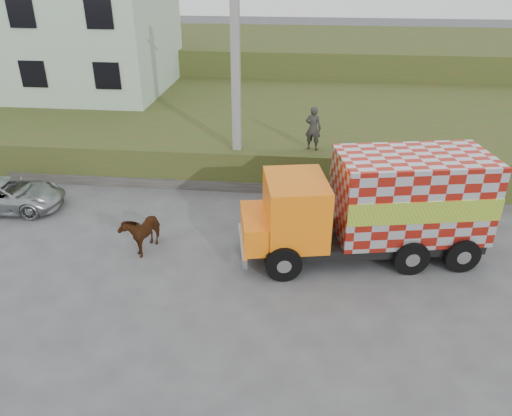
# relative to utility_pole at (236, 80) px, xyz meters

# --- Properties ---
(ground) EXTENTS (120.00, 120.00, 0.00)m
(ground) POSITION_rel_utility_pole_xyz_m (1.00, -4.60, -4.08)
(ground) COLOR #474749
(ground) RESTS_ON ground
(embankment) EXTENTS (40.00, 12.00, 1.50)m
(embankment) POSITION_rel_utility_pole_xyz_m (1.00, 5.40, -3.33)
(embankment) COLOR #324E1A
(embankment) RESTS_ON ground
(embankment_far) EXTENTS (40.00, 12.00, 3.00)m
(embankment_far) POSITION_rel_utility_pole_xyz_m (1.00, 17.40, -2.58)
(embankment_far) COLOR #324E1A
(embankment_far) RESTS_ON ground
(retaining_strip) EXTENTS (16.00, 0.50, 0.40)m
(retaining_strip) POSITION_rel_utility_pole_xyz_m (-1.00, -0.40, -3.88)
(retaining_strip) COLOR #595651
(retaining_strip) RESTS_ON ground
(building) EXTENTS (10.00, 8.00, 6.00)m
(building) POSITION_rel_utility_pole_xyz_m (-10.00, 8.40, 0.42)
(building) COLOR #ABC4A7
(building) RESTS_ON embankment
(utility_pole) EXTENTS (1.20, 0.30, 8.00)m
(utility_pole) POSITION_rel_utility_pole_xyz_m (0.00, 0.00, 0.00)
(utility_pole) COLOR gray
(utility_pole) RESTS_ON ground
(cargo_truck) EXTENTS (7.30, 3.55, 3.13)m
(cargo_truck) POSITION_rel_utility_pole_xyz_m (4.68, -4.44, -2.46)
(cargo_truck) COLOR black
(cargo_truck) RESTS_ON ground
(cow) EXTENTS (1.00, 1.61, 1.27)m
(cow) POSITION_rel_utility_pole_xyz_m (-2.23, -4.89, -3.44)
(cow) COLOR #32180C
(cow) RESTS_ON ground
(suv) EXTENTS (4.09, 2.18, 1.09)m
(suv) POSITION_rel_utility_pole_xyz_m (-7.77, -2.83, -3.53)
(suv) COLOR #ABB0B4
(suv) RESTS_ON ground
(pedestrian) EXTENTS (0.67, 0.52, 1.64)m
(pedestrian) POSITION_rel_utility_pole_xyz_m (2.79, 0.26, -1.76)
(pedestrian) COLOR #302C2A
(pedestrian) RESTS_ON embankment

